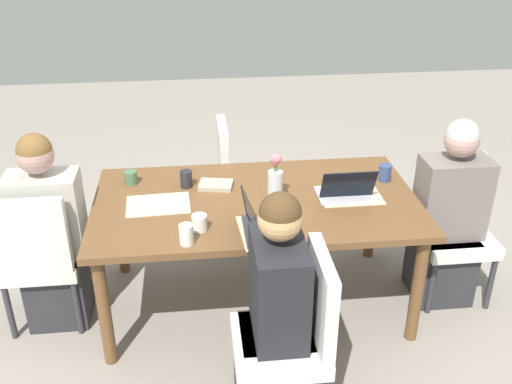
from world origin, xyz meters
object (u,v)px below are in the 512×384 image
Objects in this scene: chair_near_right_near at (239,176)px; laptop_far_left_near at (261,225)px; person_head_left_left_mid at (447,222)px; flower_vase at (275,179)px; laptop_head_left_left_mid at (345,191)px; coffee_mug_near_right at (186,179)px; person_far_left_near at (278,318)px; chair_head_left_left_mid at (451,220)px; coffee_mug_near_left at (131,178)px; coffee_mug_far_left at (199,223)px; book_red_cover at (216,185)px; coffee_mug_centre_left at (186,234)px; chair_head_right_left_far at (39,253)px; coffee_mug_centre_right at (385,173)px; person_head_right_left_far at (51,241)px; dining_table at (256,211)px; chair_far_left_near at (295,330)px.

laptop_far_left_near is at bearing 90.58° from chair_near_right_near.
flower_vase is at bearing -1.04° from person_head_left_left_mid.
coffee_mug_near_right is (0.92, -0.25, 0.01)m from laptop_head_left_left_mid.
coffee_mug_near_right is at bearing -68.05° from person_far_left_near.
coffee_mug_near_left is at bearing -7.41° from chair_head_left_left_mid.
book_red_cover is (-0.11, -0.49, -0.03)m from coffee_mug_far_left.
coffee_mug_centre_left is at bearing 23.19° from laptop_head_left_left_mid.
coffee_mug_near_left is (-0.52, -0.36, 0.28)m from chair_head_right_left_far.
person_head_left_left_mid reaches higher than chair_near_right_near.
coffee_mug_far_left is (1.16, 0.47, -0.01)m from coffee_mug_centre_right.
chair_head_left_left_mid is 8.76× the size of coffee_mug_centre_right.
person_head_right_left_far is 0.95m from coffee_mug_far_left.
flower_vase is 2.70× the size of coffee_mug_centre_left.
coffee_mug_centre_right is at bearing -157.94° from coffee_mug_far_left.
person_far_left_near is 1.46m from person_head_right_left_far.
laptop_far_left_near is 0.70m from coffee_mug_near_right.
coffee_mug_near_left reaches higher than dining_table.
laptop_head_left_left_mid is at bearing 178.41° from person_head_right_left_far.
coffee_mug_centre_right is (-0.82, -0.16, 0.13)m from dining_table.
coffee_mug_far_left is (-0.07, 0.52, -0.01)m from coffee_mug_near_right.
laptop_far_left_near is at bearing 70.24° from flower_vase.
coffee_mug_centre_right is (-1.56, 0.13, 0.01)m from coffee_mug_near_left.
chair_far_left_near is 2.81× the size of laptop_head_left_left_mid.
laptop_head_left_left_mid is at bearing 33.93° from coffee_mug_centre_right.
chair_head_left_left_mid is at bearing 172.59° from coffee_mug_near_left.
chair_far_left_near reaches higher than coffee_mug_far_left.
chair_near_right_near is at bearing -106.67° from coffee_mug_centre_left.
chair_head_right_left_far is (2.49, 0.10, 0.00)m from chair_head_left_left_mid.
flower_vase is 0.38m from laptop_far_left_near.
coffee_mug_near_left is at bearing -42.45° from laptop_far_left_near.
person_head_left_left_mid is 1.12m from flower_vase.
coffee_mug_far_left is (-0.40, 0.60, 0.00)m from coffee_mug_near_left.
flower_vase is at bearing -178.05° from chair_head_right_left_far.
person_head_left_left_mid is 1.48m from chair_near_right_near.
flower_vase reaches higher than laptop_far_left_near.
coffee_mug_far_left is (0.33, 0.30, 0.12)m from dining_table.
coffee_mug_far_left is at bearing -53.39° from chair_far_left_near.
person_head_right_left_far is at bearing -29.27° from coffee_mug_centre_left.
flower_vase is 2.81× the size of coffee_mug_near_right.
book_red_cover is at bearing -102.61° from coffee_mug_far_left.
laptop_far_left_near is 3.07× the size of coffee_mug_near_right.
book_red_cover is at bearing -69.51° from laptop_far_left_near.
person_far_left_near is 1.63m from chair_near_right_near.
laptop_head_left_left_mid is 3.69× the size of coffee_mug_far_left.
chair_head_right_left_far is at bearing 0.63° from person_head_left_left_mid.
laptop_far_left_near reaches higher than dining_table.
chair_head_right_left_far is at bearing 2.98° from dining_table.
laptop_far_left_near is (1.25, 0.40, 0.28)m from chair_head_left_left_mid.
chair_head_left_left_mid is 1.49m from chair_near_right_near.
chair_head_right_left_far is 2.11m from coffee_mug_centre_right.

